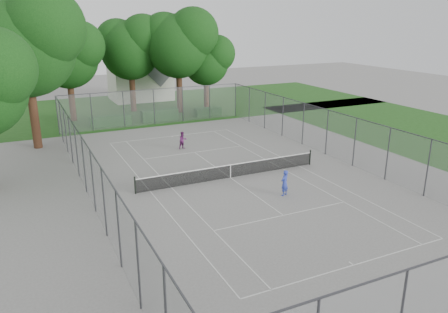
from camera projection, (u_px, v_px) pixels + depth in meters
name	position (u px, v px, depth m)	size (l,w,h in m)	color
ground	(231.00, 178.00, 28.90)	(120.00, 120.00, 0.00)	slate
grass_far	(132.00, 108.00, 51.25)	(60.00, 20.00, 0.00)	#1A4513
court_markings	(231.00, 178.00, 28.89)	(11.03, 23.83, 0.01)	silver
tennis_net	(231.00, 171.00, 28.74)	(12.87, 0.10, 1.10)	black
perimeter_fence	(231.00, 152.00, 28.35)	(18.08, 34.08, 3.52)	#38383D
tree_far_left	(68.00, 53.00, 42.99)	(6.92, 6.32, 9.94)	#381F14
tree_far_midleft	(131.00, 45.00, 47.52)	(7.38, 6.74, 10.61)	#381F14
tree_far_midright	(179.00, 41.00, 46.87)	(7.87, 7.18, 11.31)	#381F14
tree_far_right	(207.00, 59.00, 48.71)	(5.85, 5.34, 8.41)	#381F14
tree_side_back	(26.00, 39.00, 33.05)	(8.68, 7.92, 12.48)	#381F14
hedge_left	(111.00, 121.00, 42.92)	(3.91, 1.17, 0.98)	#164516
hedge_mid	(160.00, 115.00, 44.81)	(3.76, 1.07, 1.18)	#164516
hedge_right	(208.00, 112.00, 47.27)	(2.85, 1.05, 0.86)	#164516
house	(140.00, 71.00, 55.81)	(7.37, 5.71, 9.18)	beige
girl_player	(285.00, 183.00, 25.82)	(0.58, 0.38, 1.58)	#3041B4
woman_player	(183.00, 140.00, 35.12)	(0.70, 0.54, 1.43)	#66225F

